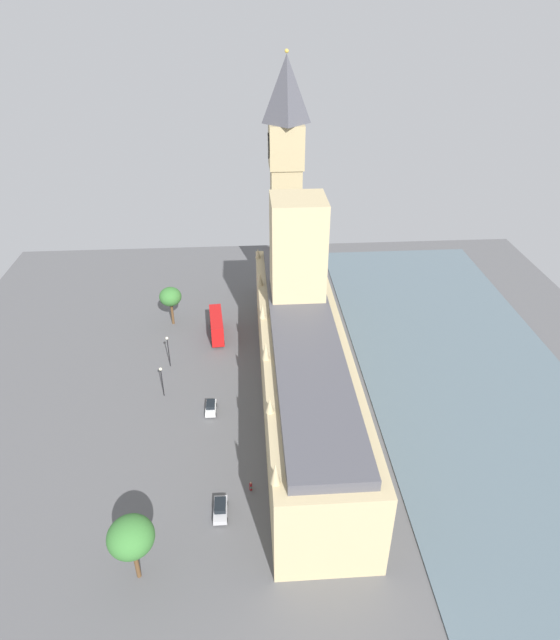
{
  "coord_description": "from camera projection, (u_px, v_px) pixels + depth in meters",
  "views": [
    {
      "loc": [
        7.0,
        75.31,
        62.69
      ],
      "look_at": [
        1.0,
        -14.27,
        8.28
      ],
      "focal_mm": 30.58,
      "sensor_mm": 36.0,
      "label": 1
    }
  ],
  "objects": [
    {
      "name": "clock_tower",
      "position": [
        286.0,
        180.0,
        117.84
      ],
      "size": [
        7.5,
        7.5,
        53.15
      ],
      "color": "tan",
      "rests_on": "ground"
    },
    {
      "name": "plane_tree_near_tower",
      "position": [
        170.0,
        297.0,
        116.27
      ],
      "size": [
        4.71,
        4.71,
        8.73
      ],
      "color": "brown",
      "rests_on": "ground"
    },
    {
      "name": "car_white_kerbside",
      "position": [
        211.0,
        407.0,
        94.3
      ],
      "size": [
        1.89,
        4.04,
        1.74
      ],
      "rotation": [
        0.0,
        0.0,
        -0.01
      ],
      "color": "silver",
      "rests_on": "ground"
    },
    {
      "name": "double_decker_bus_opposite_hall",
      "position": [
        217.0,
        325.0,
        114.12
      ],
      "size": [
        3.39,
        10.67,
        4.75
      ],
      "rotation": [
        0.0,
        0.0,
        0.08
      ],
      "color": "red",
      "rests_on": "ground"
    },
    {
      "name": "ground_plane",
      "position": [
        291.0,
        401.0,
        97.15
      ],
      "size": [
        139.22,
        139.22,
        0.0
      ],
      "primitive_type": "plane",
      "color": "#565659"
    },
    {
      "name": "parliament_building",
      "position": [
        302.0,
        352.0,
        94.38
      ],
      "size": [
        14.15,
        69.22,
        33.1
      ],
      "color": "tan",
      "rests_on": "ground"
    },
    {
      "name": "plane_tree_far_end",
      "position": [
        131.0,
        537.0,
        64.22
      ],
      "size": [
        5.66,
        5.66,
        9.92
      ],
      "color": "brown",
      "rests_on": "ground"
    },
    {
      "name": "street_lamp_corner",
      "position": [
        162.0,
        376.0,
        96.19
      ],
      "size": [
        0.56,
        0.56,
        6.18
      ],
      "color": "black",
      "rests_on": "ground"
    },
    {
      "name": "pedestrian_midblock",
      "position": [
        251.0,
        486.0,
        79.49
      ],
      "size": [
        0.47,
        0.57,
        1.53
      ],
      "rotation": [
        0.0,
        0.0,
        0.1
      ],
      "color": "maroon",
      "rests_on": "ground"
    },
    {
      "name": "river_thames",
      "position": [
        477.0,
        392.0,
        99.03
      ],
      "size": [
        39.55,
        125.29,
        0.25
      ],
      "primitive_type": "cube",
      "color": "slate",
      "rests_on": "ground"
    },
    {
      "name": "street_lamp_by_river_gate",
      "position": [
        168.0,
        346.0,
        103.76
      ],
      "size": [
        0.56,
        0.56,
        6.74
      ],
      "color": "black",
      "rests_on": "ground"
    },
    {
      "name": "car_silver_under_trees",
      "position": [
        220.0,
        509.0,
        75.81
      ],
      "size": [
        1.98,
        4.53,
        1.74
      ],
      "rotation": [
        0.0,
        0.0,
        0.0
      ],
      "color": "#B7B7BC",
      "rests_on": "ground"
    }
  ]
}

